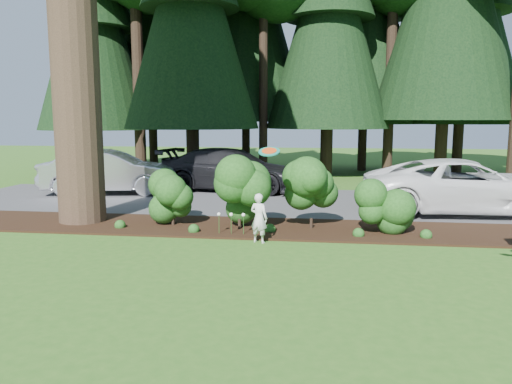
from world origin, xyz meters
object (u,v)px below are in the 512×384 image
at_px(car_white_suv, 465,186).
at_px(car_dark_suv, 232,170).
at_px(car_silver_wagon, 110,172).
at_px(child, 259,218).
at_px(frisbee, 269,151).

relative_size(car_white_suv, car_dark_suv, 1.02).
xyz_separation_m(car_silver_wagon, car_white_suv, (12.00, -2.31, -0.01)).
distance_m(child, frisbee, 1.54).
relative_size(car_dark_suv, child, 4.94).
height_order(child, frisbee, frisbee).
bearing_deg(car_dark_suv, frisbee, -154.35).
xyz_separation_m(car_dark_suv, frisbee, (2.35, -8.09, 1.24)).
xyz_separation_m(car_white_suv, frisbee, (-5.32, -4.36, 1.26)).
height_order(car_dark_suv, frisbee, frisbee).
bearing_deg(frisbee, car_dark_suv, 106.16).
distance_m(car_dark_suv, frisbee, 8.52).
bearing_deg(frisbee, car_silver_wagon, 135.06).
bearing_deg(child, car_silver_wagon, -24.36).
height_order(car_silver_wagon, car_dark_suv, car_dark_suv).
distance_m(car_silver_wagon, car_dark_suv, 4.56).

